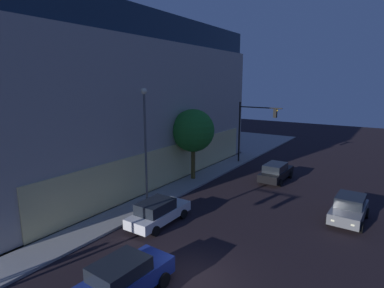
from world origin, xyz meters
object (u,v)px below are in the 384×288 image
(modern_building, at_px, (65,98))
(car_black, at_px, (276,172))
(sidewalk_tree, at_px, (193,131))
(car_white, at_px, (158,212))
(car_blue, at_px, (125,277))
(car_grey, at_px, (349,208))
(traffic_light_far_corner, at_px, (252,123))
(street_lamp_sidewalk, at_px, (145,133))

(modern_building, distance_m, car_black, 23.48)
(car_black, bearing_deg, modern_building, 105.44)
(sidewalk_tree, height_order, car_white, sidewalk_tree)
(car_blue, distance_m, car_grey, 14.80)
(traffic_light_far_corner, bearing_deg, car_black, -134.38)
(street_lamp_sidewalk, height_order, sidewalk_tree, street_lamp_sidewalk)
(car_white, xyz_separation_m, car_black, (12.73, -3.22, 0.04))
(sidewalk_tree, relative_size, car_black, 1.32)
(modern_building, xyz_separation_m, car_black, (6.02, -21.81, -6.28))
(car_grey, relative_size, car_black, 0.87)
(car_blue, height_order, car_grey, car_blue)
(street_lamp_sidewalk, bearing_deg, modern_building, 73.66)
(sidewalk_tree, height_order, car_blue, sidewalk_tree)
(modern_building, height_order, car_black, modern_building)
(street_lamp_sidewalk, bearing_deg, sidewalk_tree, 3.32)
(sidewalk_tree, height_order, car_grey, sidewalk_tree)
(car_blue, distance_m, car_black, 18.74)
(traffic_light_far_corner, bearing_deg, street_lamp_sidewalk, 173.20)
(car_black, bearing_deg, street_lamp_sidewalk, 150.57)
(car_white, relative_size, car_grey, 1.11)
(modern_building, relative_size, street_lamp_sidewalk, 3.54)
(modern_building, distance_m, street_lamp_sidewalk, 16.56)
(modern_building, height_order, car_white, modern_building)
(street_lamp_sidewalk, bearing_deg, car_white, -126.73)
(traffic_light_far_corner, xyz_separation_m, car_black, (-4.16, -4.25, -3.69))
(car_grey, bearing_deg, car_blue, 153.02)
(street_lamp_sidewalk, relative_size, car_grey, 1.98)
(street_lamp_sidewalk, height_order, car_white, street_lamp_sidewalk)
(traffic_light_far_corner, xyz_separation_m, car_white, (-16.89, -1.02, -3.73))
(street_lamp_sidewalk, bearing_deg, car_black, -29.43)
(street_lamp_sidewalk, xyz_separation_m, car_white, (-2.08, -2.79, -4.51))
(traffic_light_far_corner, distance_m, car_white, 17.32)
(car_black, bearing_deg, car_white, 165.79)
(sidewalk_tree, xyz_separation_m, car_black, (3.94, -6.40, -3.73))
(car_blue, bearing_deg, modern_building, 59.72)
(modern_building, relative_size, traffic_light_far_corner, 4.45)
(modern_building, distance_m, car_blue, 25.99)
(car_grey, bearing_deg, car_white, 125.88)
(sidewalk_tree, distance_m, car_grey, 13.72)
(car_blue, height_order, car_white, car_blue)
(sidewalk_tree, bearing_deg, modern_building, 97.71)
(car_white, distance_m, car_black, 13.13)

